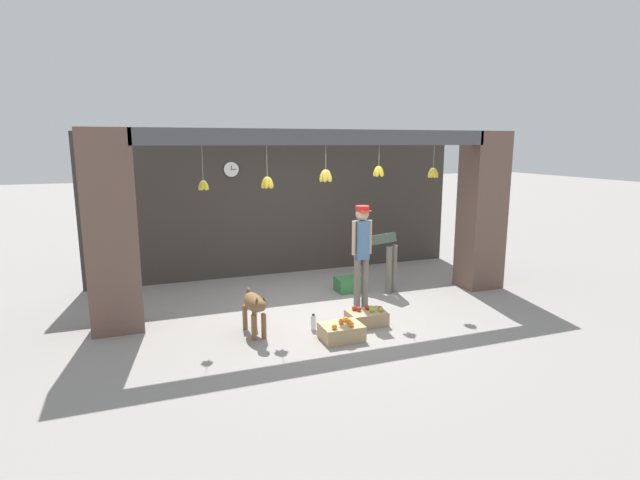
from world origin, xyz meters
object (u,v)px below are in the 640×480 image
Objects in this scene: produce_box_green at (349,284)px; water_bottle at (313,322)px; wall_clock at (231,169)px; shopkeeper at (362,248)px; worker_stooping at (381,250)px; dog at (254,305)px; fruit_crate_oranges at (341,331)px; fruit_crate_apples at (367,317)px.

produce_box_green reaches higher than water_bottle.
shopkeeper is at bearing -58.94° from wall_clock.
water_bottle is at bearing -164.80° from worker_stooping.
water_bottle is at bearing -81.06° from wall_clock.
dog is 2.57m from produce_box_green.
fruit_crate_oranges is at bearing 53.83° from shopkeeper.
produce_box_green is (0.21, 0.94, -0.87)m from shopkeeper.
produce_box_green is at bearing -102.43° from shopkeeper.
wall_clock is (-2.35, 1.77, 1.40)m from worker_stooping.
fruit_crate_apples is (1.64, -0.19, -0.32)m from dog.
produce_box_green is at bearing 145.55° from worker_stooping.
shopkeeper is at bearing 71.41° from fruit_crate_apples.
produce_box_green is 3.16m from wall_clock.
fruit_crate_oranges is at bearing -152.93° from worker_stooping.
fruit_crate_apples is at bearing -5.04° from water_bottle.
fruit_crate_apples is 1.71m from produce_box_green.
fruit_crate_oranges is 1.01× the size of fruit_crate_apples.
wall_clock is (-0.75, 3.70, 2.04)m from fruit_crate_oranges.
shopkeeper is 3.24m from wall_clock.
worker_stooping is at bearing 50.38° from fruit_crate_oranges.
fruit_crate_oranges is 0.52m from water_bottle.
worker_stooping is 2.00× the size of fruit_crate_apples.
produce_box_green is (2.09, 1.45, -0.30)m from dog.
shopkeeper is at bearing 31.17° from water_bottle.
water_bottle is (-0.82, 0.07, 0.00)m from fruit_crate_apples.
fruit_crate_oranges is (1.07, -0.58, -0.32)m from dog.
fruit_crate_apples is at bearing 34.36° from fruit_crate_oranges.
worker_stooping reaches higher than produce_box_green.
dog is 1.52× the size of fruit_crate_oranges.
wall_clock is (-1.77, 1.66, 2.03)m from produce_box_green.
dog is 1.69m from fruit_crate_apples.
dog is 1.53× the size of fruit_crate_apples.
shopkeeper is at bearing 53.62° from fruit_crate_oranges.
fruit_crate_apples is 1.86× the size of wall_clock.
water_bottle is (0.83, -0.12, -0.32)m from dog.
fruit_crate_oranges is at bearing 58.10° from dog.
shopkeeper reaches higher than worker_stooping.
wall_clock is (-1.32, 3.31, 2.04)m from fruit_crate_apples.
wall_clock is at bearing 119.63° from worker_stooping.
produce_box_green is at bearing 51.23° from water_bottle.
dog is 1.80× the size of produce_box_green.
produce_box_green is (1.02, 2.04, 0.01)m from fruit_crate_oranges.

